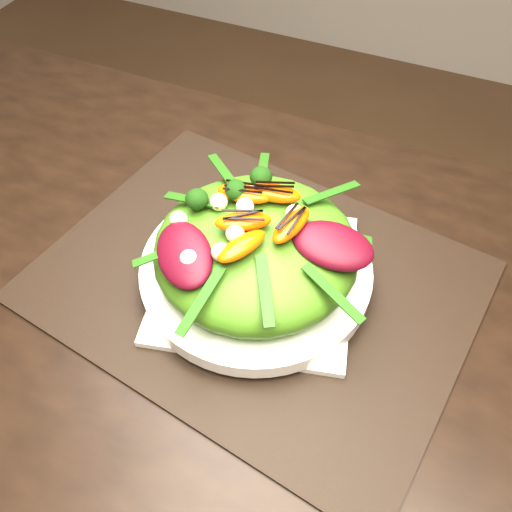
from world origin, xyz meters
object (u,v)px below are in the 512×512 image
at_px(placemat, 256,280).
at_px(salad_bowl, 256,270).
at_px(dining_table, 166,353).
at_px(plate_base, 256,277).
at_px(lettuce_mound, 256,249).
at_px(orange_segment, 254,204).

height_order(placemat, salad_bowl, salad_bowl).
distance_m(dining_table, plate_base, 0.14).
bearing_deg(plate_base, lettuce_mound, 0.00).
relative_size(placemat, plate_base, 2.18).
relative_size(dining_table, plate_base, 7.05).
distance_m(placemat, lettuce_mound, 0.06).
height_order(salad_bowl, orange_segment, orange_segment).
bearing_deg(dining_table, salad_bowl, 64.12).
relative_size(placemat, salad_bowl, 1.83).
bearing_deg(orange_segment, salad_bowl, -62.18).
relative_size(dining_table, orange_segment, 26.58).
distance_m(salad_bowl, lettuce_mound, 0.04).
bearing_deg(dining_table, plate_base, 64.12).
bearing_deg(plate_base, orange_segment, 117.82).
bearing_deg(orange_segment, plate_base, -62.18).
bearing_deg(orange_segment, placemat, -62.18).
relative_size(dining_table, salad_bowl, 5.92).
distance_m(salad_bowl, orange_segment, 0.09).
bearing_deg(dining_table, lettuce_mound, 64.12).
bearing_deg(plate_base, salad_bowl, 0.00).
xyz_separation_m(plate_base, orange_segment, (-0.01, 0.02, 0.10)).
bearing_deg(salad_bowl, orange_segment, 117.82).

